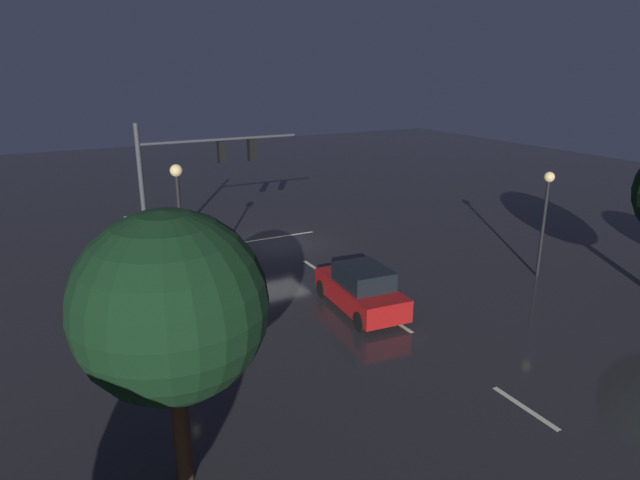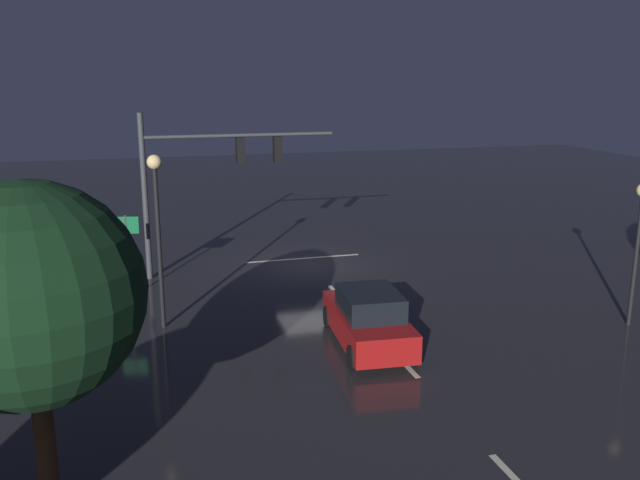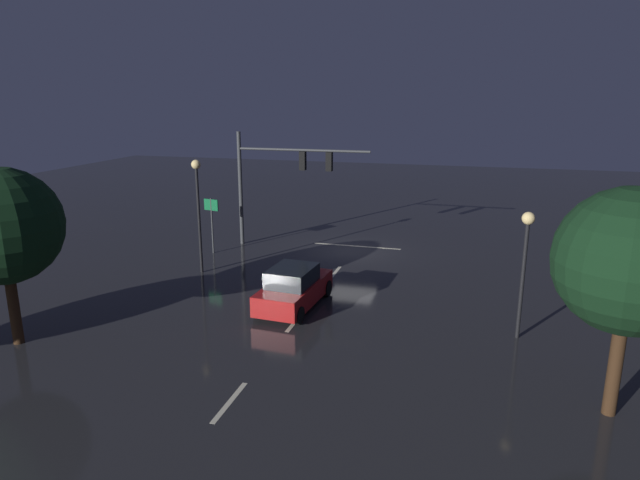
{
  "view_description": "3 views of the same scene",
  "coord_description": "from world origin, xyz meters",
  "px_view_note": "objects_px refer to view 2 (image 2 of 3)",
  "views": [
    {
      "loc": [
        10.78,
        24.64,
        8.69
      ],
      "look_at": [
        1.05,
        6.41,
        2.16
      ],
      "focal_mm": 31.2,
      "sensor_mm": 36.0,
      "label": 1
    },
    {
      "loc": [
        6.85,
        26.02,
        7.74
      ],
      "look_at": [
        0.78,
        4.34,
        2.17
      ],
      "focal_mm": 37.79,
      "sensor_mm": 36.0,
      "label": 2
    },
    {
      "loc": [
        -6.17,
        28.69,
        8.34
      ],
      "look_at": [
        0.45,
        5.01,
        1.88
      ],
      "focal_mm": 31.25,
      "sensor_mm": 36.0,
      "label": 3
    }
  ],
  "objects_px": {
    "car_approaching": "(368,319)",
    "street_lamp_left_kerb": "(640,226)",
    "traffic_signal_assembly": "(208,167)",
    "tree_right_far": "(29,295)",
    "street_lamp_right_kerb": "(157,210)",
    "route_sign": "(127,239)"
  },
  "relations": [
    {
      "from": "car_approaching",
      "to": "traffic_signal_assembly",
      "type": "bearing_deg",
      "value": -67.6
    },
    {
      "from": "car_approaching",
      "to": "tree_right_far",
      "type": "distance_m",
      "value": 10.52
    },
    {
      "from": "street_lamp_left_kerb",
      "to": "route_sign",
      "type": "xyz_separation_m",
      "value": [
        15.21,
        -7.01,
        -1.06
      ]
    },
    {
      "from": "car_approaching",
      "to": "route_sign",
      "type": "height_order",
      "value": "route_sign"
    },
    {
      "from": "street_lamp_left_kerb",
      "to": "route_sign",
      "type": "relative_size",
      "value": 1.51
    },
    {
      "from": "car_approaching",
      "to": "tree_right_far",
      "type": "bearing_deg",
      "value": 35.36
    },
    {
      "from": "street_lamp_left_kerb",
      "to": "tree_right_far",
      "type": "bearing_deg",
      "value": 17.0
    },
    {
      "from": "street_lamp_left_kerb",
      "to": "street_lamp_right_kerb",
      "type": "bearing_deg",
      "value": -14.84
    },
    {
      "from": "traffic_signal_assembly",
      "to": "tree_right_far",
      "type": "distance_m",
      "value": 15.06
    },
    {
      "from": "tree_right_far",
      "to": "street_lamp_right_kerb",
      "type": "bearing_deg",
      "value": -105.34
    },
    {
      "from": "car_approaching",
      "to": "route_sign",
      "type": "bearing_deg",
      "value": -43.47
    },
    {
      "from": "traffic_signal_assembly",
      "to": "route_sign",
      "type": "bearing_deg",
      "value": 35.45
    },
    {
      "from": "traffic_signal_assembly",
      "to": "street_lamp_right_kerb",
      "type": "xyz_separation_m",
      "value": [
        2.17,
        5.48,
        -0.51
      ]
    },
    {
      "from": "traffic_signal_assembly",
      "to": "street_lamp_left_kerb",
      "type": "height_order",
      "value": "traffic_signal_assembly"
    },
    {
      "from": "car_approaching",
      "to": "route_sign",
      "type": "xyz_separation_m",
      "value": [
        6.68,
        -6.33,
        1.36
      ]
    },
    {
      "from": "route_sign",
      "to": "street_lamp_left_kerb",
      "type": "bearing_deg",
      "value": 155.25
    },
    {
      "from": "street_lamp_right_kerb",
      "to": "tree_right_far",
      "type": "distance_m",
      "value": 9.2
    },
    {
      "from": "street_lamp_right_kerb",
      "to": "car_approaching",
      "type": "bearing_deg",
      "value": 151.52
    },
    {
      "from": "traffic_signal_assembly",
      "to": "tree_right_far",
      "type": "relative_size",
      "value": 1.22
    },
    {
      "from": "car_approaching",
      "to": "street_lamp_left_kerb",
      "type": "relative_size",
      "value": 0.99
    },
    {
      "from": "car_approaching",
      "to": "street_lamp_left_kerb",
      "type": "distance_m",
      "value": 8.89
    },
    {
      "from": "route_sign",
      "to": "street_lamp_right_kerb",
      "type": "bearing_deg",
      "value": 106.83
    }
  ]
}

